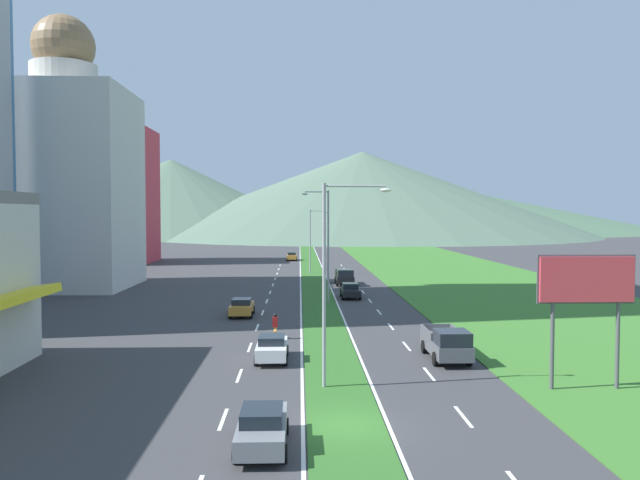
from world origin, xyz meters
TOP-DOWN VIEW (x-y plane):
  - ground_plane at (0.00, 0.00)m, footprint 600.00×600.00m
  - grass_median at (0.00, 60.00)m, footprint 3.20×240.00m
  - grass_verge_right at (20.60, 60.00)m, footprint 24.00×240.00m
  - lane_dash_left_3 at (-5.10, 1.06)m, footprint 0.16×2.80m
  - lane_dash_left_4 at (-5.10, 8.08)m, footprint 0.16×2.80m
  - lane_dash_left_5 at (-5.10, 15.10)m, footprint 0.16×2.80m
  - lane_dash_left_6 at (-5.10, 22.12)m, footprint 0.16×2.80m
  - lane_dash_left_7 at (-5.10, 29.14)m, footprint 0.16×2.80m
  - lane_dash_left_8 at (-5.10, 36.16)m, footprint 0.16×2.80m
  - lane_dash_left_9 at (-5.10, 43.18)m, footprint 0.16×2.80m
  - lane_dash_left_10 at (-5.10, 50.20)m, footprint 0.16×2.80m
  - lane_dash_left_11 at (-5.10, 57.22)m, footprint 0.16×2.80m
  - lane_dash_left_12 at (-5.10, 64.24)m, footprint 0.16×2.80m
  - lane_dash_left_13 at (-5.10, 71.26)m, footprint 0.16×2.80m
  - lane_dash_left_14 at (-5.10, 78.28)m, footprint 0.16×2.80m
  - lane_dash_right_3 at (5.10, 1.06)m, footprint 0.16×2.80m
  - lane_dash_right_4 at (5.10, 8.08)m, footprint 0.16×2.80m
  - lane_dash_right_5 at (5.10, 15.10)m, footprint 0.16×2.80m
  - lane_dash_right_6 at (5.10, 22.12)m, footprint 0.16×2.80m
  - lane_dash_right_7 at (5.10, 29.14)m, footprint 0.16×2.80m
  - lane_dash_right_8 at (5.10, 36.16)m, footprint 0.16×2.80m
  - lane_dash_right_9 at (5.10, 43.18)m, footprint 0.16×2.80m
  - lane_dash_right_10 at (5.10, 50.20)m, footprint 0.16×2.80m
  - lane_dash_right_11 at (5.10, 57.22)m, footprint 0.16×2.80m
  - lane_dash_right_12 at (5.10, 64.24)m, footprint 0.16×2.80m
  - lane_dash_right_13 at (5.10, 71.26)m, footprint 0.16×2.80m
  - lane_dash_right_14 at (5.10, 78.28)m, footprint 0.16×2.80m
  - edge_line_median_left at (-1.75, 60.00)m, footprint 0.16×240.00m
  - edge_line_median_right at (1.75, 60.00)m, footprint 0.16×240.00m
  - domed_building at (-29.03, 48.58)m, footprint 14.75×14.75m
  - midrise_colored at (-35.05, 85.13)m, footprint 14.45×14.45m
  - hill_far_left at (-52.73, 223.86)m, footprint 126.72×126.72m
  - hill_far_center at (22.95, 220.71)m, footprint 176.17×176.17m
  - hill_far_right at (66.01, 294.31)m, footprint 221.69×221.69m
  - street_lamp_near at (-0.31, 5.64)m, footprint 3.40×0.28m
  - street_lamp_mid at (0.66, 34.71)m, footprint 2.61×0.28m
  - street_lamp_far at (-0.11, 63.78)m, footprint 2.58×0.28m
  - billboard_roadside at (12.10, 4.82)m, footprint 4.84×0.28m
  - car_0 at (-3.27, 89.21)m, footprint 1.86×4.71m
  - car_1 at (-6.74, 27.40)m, footprint 1.96×4.14m
  - car_2 at (-3.51, 11.47)m, footprint 1.90×4.19m
  - car_3 at (-3.26, -2.23)m, footprint 1.90×4.45m
  - car_4 at (3.31, 38.19)m, footprint 1.97×4.14m
  - pickup_truck_0 at (3.55, 49.70)m, footprint 2.18×5.40m
  - pickup_truck_1 at (6.80, 11.15)m, footprint 2.18×5.40m
  - motorcycle_rider at (-3.56, 17.69)m, footprint 0.36×2.00m

SIDE VIEW (x-z plane):
  - ground_plane at x=0.00m, z-range 0.00..0.00m
  - lane_dash_left_3 at x=-5.10m, z-range 0.00..0.01m
  - lane_dash_left_4 at x=-5.10m, z-range 0.00..0.01m
  - lane_dash_left_5 at x=-5.10m, z-range 0.00..0.01m
  - lane_dash_left_6 at x=-5.10m, z-range 0.00..0.01m
  - lane_dash_left_7 at x=-5.10m, z-range 0.00..0.01m
  - lane_dash_left_8 at x=-5.10m, z-range 0.00..0.01m
  - lane_dash_left_9 at x=-5.10m, z-range 0.00..0.01m
  - lane_dash_left_10 at x=-5.10m, z-range 0.00..0.01m
  - lane_dash_left_11 at x=-5.10m, z-range 0.00..0.01m
  - lane_dash_left_12 at x=-5.10m, z-range 0.00..0.01m
  - lane_dash_left_13 at x=-5.10m, z-range 0.00..0.01m
  - lane_dash_left_14 at x=-5.10m, z-range 0.00..0.01m
  - lane_dash_right_3 at x=5.10m, z-range 0.00..0.01m
  - lane_dash_right_4 at x=5.10m, z-range 0.00..0.01m
  - lane_dash_right_5 at x=5.10m, z-range 0.00..0.01m
  - lane_dash_right_6 at x=5.10m, z-range 0.00..0.01m
  - lane_dash_right_7 at x=5.10m, z-range 0.00..0.01m
  - lane_dash_right_8 at x=5.10m, z-range 0.00..0.01m
  - lane_dash_right_9 at x=5.10m, z-range 0.00..0.01m
  - lane_dash_right_10 at x=5.10m, z-range 0.00..0.01m
  - lane_dash_right_11 at x=5.10m, z-range 0.00..0.01m
  - lane_dash_right_12 at x=5.10m, z-range 0.00..0.01m
  - lane_dash_right_13 at x=5.10m, z-range 0.00..0.01m
  - lane_dash_right_14 at x=5.10m, z-range 0.00..0.01m
  - edge_line_median_left at x=-1.75m, z-range 0.00..0.01m
  - edge_line_median_right at x=1.75m, z-range 0.00..0.01m
  - grass_median at x=0.00m, z-range 0.00..0.06m
  - grass_verge_right at x=20.60m, z-range 0.00..0.06m
  - motorcycle_rider at x=-3.56m, z-range -0.15..1.65m
  - car_4 at x=3.31m, z-range 0.01..1.53m
  - car_1 at x=-6.74m, z-range 0.02..1.52m
  - car_2 at x=-3.51m, z-range 0.02..1.52m
  - car_0 at x=-3.27m, z-range 0.01..1.54m
  - car_3 at x=-3.26m, z-range 0.01..1.55m
  - pickup_truck_0 at x=3.55m, z-range -0.02..1.98m
  - pickup_truck_1 at x=6.80m, z-range -0.02..1.98m
  - billboard_roadside at x=12.10m, z-range 1.74..8.40m
  - street_lamp_far at x=-0.11m, z-range 0.66..9.81m
  - street_lamp_near at x=-0.31m, z-range 0.76..10.92m
  - street_lamp_mid at x=0.66m, z-range 0.68..11.54m
  - hill_far_right at x=66.01m, z-range 0.00..23.10m
  - midrise_colored at x=-35.05m, z-range 0.00..23.42m
  - domed_building at x=-29.03m, z-range -2.82..28.64m
  - hill_far_left at x=-52.73m, z-range 0.00..30.00m
  - hill_far_center at x=22.95m, z-range 0.00..32.89m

